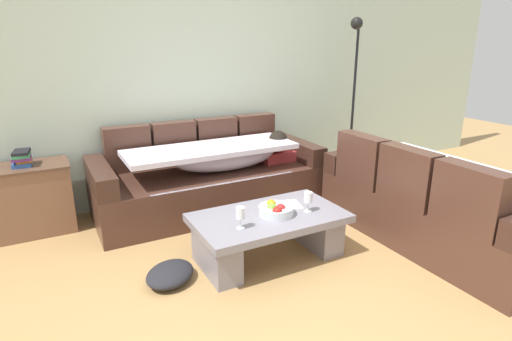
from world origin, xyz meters
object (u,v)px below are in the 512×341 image
Objects in this scene: couch_near_window at (432,204)px; book_stack_on_cabinet at (22,158)px; couch_along_wall at (212,177)px; wine_glass_near_right at (308,198)px; open_magazine at (284,206)px; fruit_bowl at (276,210)px; coffee_table at (269,231)px; wine_glass_near_left at (240,214)px; side_cabinet at (30,199)px; floor_lamp at (353,90)px; crumpled_garment at (170,274)px.

book_stack_on_cabinet is (-3.10, 1.81, 0.37)m from couch_near_window.
couch_along_wall is 1.74m from book_stack_on_cabinet.
open_magazine is at bearing 120.84° from wine_glass_near_right.
wine_glass_near_right is (-1.12, 0.29, 0.16)m from couch_near_window.
wine_glass_near_right is (0.30, -1.30, 0.16)m from couch_along_wall.
coffee_table is at bearing 145.96° from fruit_bowl.
wine_glass_near_left is 0.62m from wine_glass_near_right.
book_stack_on_cabinet reaches higher than coffee_table.
wine_glass_near_left is at bearing -158.79° from coffee_table.
side_cabinet is 0.37× the size of floor_lamp.
couch_along_wall reaches higher than wine_glass_near_right.
couch_near_window is at bearing -14.23° from fruit_bowl.
fruit_bowl is at bearing -144.27° from floor_lamp.
couch_near_window is 5.02× the size of crumpled_garment.
book_stack_on_cabinet is 3.64m from floor_lamp.
book_stack_on_cabinet reaches higher than fruit_bowl.
coffee_table is at bearing 75.05° from couch_near_window.
fruit_bowl is (0.04, -1.24, 0.09)m from couch_along_wall.
side_cabinet is at bearing 121.55° from crumpled_garment.
couch_along_wall is 1.24m from fruit_bowl.
wine_glass_near_left is (-0.35, -0.09, 0.07)m from fruit_bowl.
side_cabinet is at bearing 59.62° from couch_near_window.
couch_along_wall is 8.21× the size of fruit_bowl.
coffee_table is at bearing -40.38° from book_stack_on_cabinet.
wine_glass_near_left is 0.42× the size of crumpled_garment.
couch_near_window is 12.09× the size of wine_glass_near_left.
coffee_table is 4.29× the size of open_magazine.
side_cabinet is (-1.72, 1.47, -0.10)m from fruit_bowl.
crumpled_garment is (-2.24, 0.41, -0.28)m from couch_near_window.
floor_lamp is (1.94, 1.33, 0.88)m from coffee_table.
wine_glass_near_left and wine_glass_near_right have the same top height.
floor_lamp is (1.93, 0.12, 0.78)m from couch_along_wall.
open_magazine is at bearing 68.94° from couch_near_window.
open_magazine is at bearing -144.63° from floor_lamp.
wine_glass_near_left reaches higher than crumpled_garment.
couch_along_wall reaches higher than book_stack_on_cabinet.
couch_near_window is at bearing -8.53° from wine_glass_near_left.
fruit_bowl is 1.69× the size of wine_glass_near_right.
side_cabinet reaches higher than wine_glass_near_right.
fruit_bowl is 2.43m from floor_lamp.
couch_near_window is 3.59m from side_cabinet.
wine_glass_near_left is (-1.73, 0.26, 0.16)m from couch_near_window.
side_cabinet is at bearing 131.29° from wine_glass_near_left.
couch_near_window is 7.17× the size of fruit_bowl.
book_stack_on_cabinet is (-1.37, 1.55, 0.22)m from wine_glass_near_left.
floor_lamp is at bearing -16.79° from couch_near_window.
couch_near_window reaches higher than open_magazine.
floor_lamp reaches higher than couch_along_wall.
couch_along_wall is 2.09m from floor_lamp.
open_magazine is (0.19, 0.09, 0.15)m from coffee_table.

